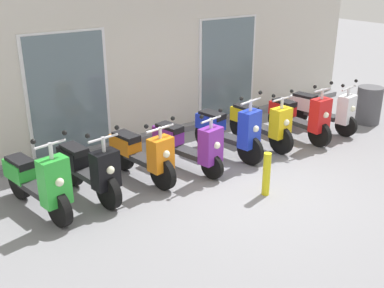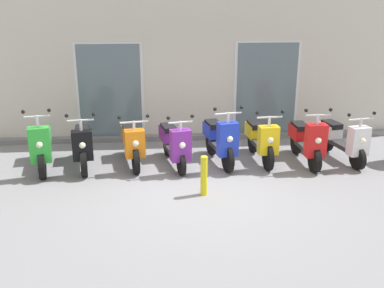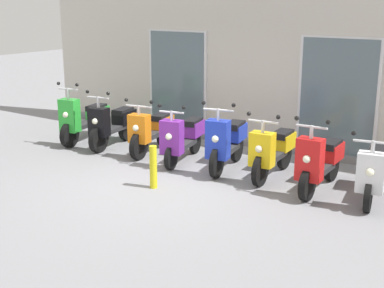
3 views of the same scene
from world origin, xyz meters
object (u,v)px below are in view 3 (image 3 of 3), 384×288
scooter_black (113,124)px  scooter_yellow (273,150)px  scooter_purple (183,136)px  scooter_blue (227,141)px  scooter_white (374,170)px  curb_bollard (153,167)px  scooter_green (84,119)px  scooter_red (320,161)px  scooter_orange (152,130)px

scooter_black → scooter_yellow: size_ratio=0.97×
scooter_black → scooter_purple: bearing=-1.7°
scooter_blue → scooter_white: 2.57m
scooter_yellow → scooter_white: scooter_yellow is taller
scooter_yellow → curb_bollard: scooter_yellow is taller
scooter_purple → scooter_white: (3.50, 0.03, -0.01)m
scooter_purple → curb_bollard: scooter_purple is taller
scooter_green → scooter_black: 0.79m
scooter_red → scooter_white: size_ratio=1.00×
scooter_black → scooter_blue: scooter_blue is taller
scooter_orange → scooter_red: 3.55m
scooter_black → scooter_white: 5.31m
scooter_white → scooter_purple: bearing=-179.5°
scooter_yellow → scooter_red: bearing=-11.6°
scooter_purple → scooter_blue: (0.93, 0.03, 0.04)m
scooter_orange → scooter_purple: size_ratio=1.01×
scooter_blue → scooter_red: 1.77m
scooter_red → scooter_blue: bearing=176.9°
scooter_orange → curb_bollard: bearing=-50.8°
scooter_orange → scooter_purple: bearing=-9.0°
scooter_green → curb_bollard: size_ratio=2.38×
scooter_purple → scooter_red: (2.69, -0.07, -0.00)m
scooter_blue → scooter_red: size_ratio=0.98×
scooter_red → curb_bollard: (-2.24, -1.39, -0.13)m
scooter_red → scooter_white: bearing=7.0°
scooter_green → scooter_red: 5.29m
scooter_yellow → scooter_purple: bearing=-176.4°
scooter_green → scooter_white: size_ratio=1.04×
scooter_green → scooter_blue: 3.53m
scooter_orange → scooter_blue: 1.78m
scooter_white → curb_bollard: scooter_white is taller
scooter_blue → scooter_yellow: (0.86, 0.09, -0.04)m
scooter_purple → scooter_white: size_ratio=0.97×
scooter_green → scooter_purple: scooter_green is taller
scooter_blue → scooter_white: (2.57, 0.00, -0.05)m
scooter_green → scooter_purple: 2.60m
scooter_black → curb_bollard: 2.72m
scooter_green → scooter_black: size_ratio=1.06×
scooter_green → scooter_blue: size_ratio=1.06×
scooter_orange → scooter_blue: scooter_blue is taller
scooter_blue → scooter_white: size_ratio=0.98×
scooter_orange → scooter_blue: bearing=-3.5°
scooter_orange → curb_bollard: scooter_orange is taller
scooter_orange → scooter_yellow: scooter_yellow is taller
scooter_purple → scooter_green: bearing=179.4°
scooter_black → scooter_purple: size_ratio=1.00×
scooter_white → scooter_yellow: bearing=177.1°
scooter_blue → scooter_yellow: size_ratio=0.97×
scooter_orange → scooter_yellow: size_ratio=0.97×
curb_bollard → scooter_green: bearing=154.0°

